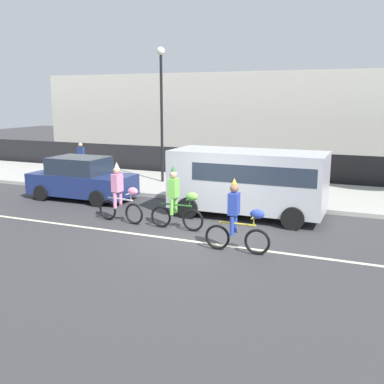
{
  "coord_description": "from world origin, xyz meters",
  "views": [
    {
      "loc": [
        4.51,
        -11.37,
        3.86
      ],
      "look_at": [
        -0.77,
        1.2,
        1.0
      ],
      "focal_mm": 42.0,
      "sensor_mm": 36.0,
      "label": 1
    }
  ],
  "objects_px": {
    "parade_cyclist_cobalt": "(238,220)",
    "parked_car_navy": "(81,179)",
    "parked_van_silver": "(250,178)",
    "parade_cyclist_pink": "(120,196)",
    "street_lamp_post": "(161,95)",
    "parade_cyclist_lime": "(177,202)",
    "pedestrian_onlooker": "(81,158)"
  },
  "relations": [
    {
      "from": "parade_cyclist_lime",
      "to": "parade_cyclist_cobalt",
      "type": "relative_size",
      "value": 1.0
    },
    {
      "from": "parked_van_silver",
      "to": "street_lamp_post",
      "type": "xyz_separation_m",
      "value": [
        -5.13,
        3.88,
        2.71
      ]
    },
    {
      "from": "parked_van_silver",
      "to": "pedestrian_onlooker",
      "type": "bearing_deg",
      "value": 158.88
    },
    {
      "from": "parked_van_silver",
      "to": "parade_cyclist_pink",
      "type": "bearing_deg",
      "value": -147.45
    },
    {
      "from": "parade_cyclist_pink",
      "to": "parked_van_silver",
      "type": "distance_m",
      "value": 4.22
    },
    {
      "from": "parade_cyclist_pink",
      "to": "parade_cyclist_cobalt",
      "type": "relative_size",
      "value": 1.0
    },
    {
      "from": "parade_cyclist_lime",
      "to": "parked_van_silver",
      "type": "distance_m",
      "value": 2.82
    },
    {
      "from": "parked_van_silver",
      "to": "parked_car_navy",
      "type": "relative_size",
      "value": 1.22
    },
    {
      "from": "pedestrian_onlooker",
      "to": "parked_car_navy",
      "type": "bearing_deg",
      "value": -53.57
    },
    {
      "from": "parade_cyclist_cobalt",
      "to": "street_lamp_post",
      "type": "distance_m",
      "value": 9.96
    },
    {
      "from": "parade_cyclist_pink",
      "to": "parked_car_navy",
      "type": "distance_m",
      "value": 3.92
    },
    {
      "from": "parked_van_silver",
      "to": "street_lamp_post",
      "type": "distance_m",
      "value": 6.98
    },
    {
      "from": "parked_car_navy",
      "to": "parade_cyclist_cobalt",
      "type": "bearing_deg",
      "value": -25.85
    },
    {
      "from": "parked_car_navy",
      "to": "street_lamp_post",
      "type": "relative_size",
      "value": 0.7
    },
    {
      "from": "parked_car_navy",
      "to": "parked_van_silver",
      "type": "bearing_deg",
      "value": -0.29
    },
    {
      "from": "parade_cyclist_cobalt",
      "to": "pedestrian_onlooker",
      "type": "xyz_separation_m",
      "value": [
        -10.05,
        7.17,
        0.17
      ]
    },
    {
      "from": "parade_cyclist_pink",
      "to": "parade_cyclist_cobalt",
      "type": "distance_m",
      "value": 4.43
    },
    {
      "from": "street_lamp_post",
      "to": "parade_cyclist_cobalt",
      "type": "bearing_deg",
      "value": -51.91
    },
    {
      "from": "parade_cyclist_pink",
      "to": "street_lamp_post",
      "type": "relative_size",
      "value": 0.33
    },
    {
      "from": "parade_cyclist_lime",
      "to": "pedestrian_onlooker",
      "type": "xyz_separation_m",
      "value": [
        -7.79,
        5.91,
        0.17
      ]
    },
    {
      "from": "parade_cyclist_pink",
      "to": "parked_car_navy",
      "type": "xyz_separation_m",
      "value": [
        -3.17,
        2.29,
        -0.06
      ]
    },
    {
      "from": "street_lamp_post",
      "to": "parade_cyclist_lime",
      "type": "bearing_deg",
      "value": -60.04
    },
    {
      "from": "parked_car_navy",
      "to": "pedestrian_onlooker",
      "type": "relative_size",
      "value": 2.53
    },
    {
      "from": "parade_cyclist_lime",
      "to": "parade_cyclist_pink",
      "type": "bearing_deg",
      "value": 178.82
    },
    {
      "from": "parked_van_silver",
      "to": "parked_car_navy",
      "type": "height_order",
      "value": "parked_van_silver"
    },
    {
      "from": "parade_cyclist_pink",
      "to": "parked_car_navy",
      "type": "height_order",
      "value": "parade_cyclist_pink"
    },
    {
      "from": "parade_cyclist_pink",
      "to": "pedestrian_onlooker",
      "type": "xyz_separation_m",
      "value": [
        -5.82,
        5.87,
        0.17
      ]
    },
    {
      "from": "street_lamp_post",
      "to": "pedestrian_onlooker",
      "type": "distance_m",
      "value": 5.17
    },
    {
      "from": "parked_van_silver",
      "to": "street_lamp_post",
      "type": "relative_size",
      "value": 0.85
    },
    {
      "from": "parade_cyclist_cobalt",
      "to": "parked_car_navy",
      "type": "xyz_separation_m",
      "value": [
        -7.41,
        3.59,
        -0.06
      ]
    },
    {
      "from": "parade_cyclist_cobalt",
      "to": "parked_van_silver",
      "type": "distance_m",
      "value": 3.65
    },
    {
      "from": "street_lamp_post",
      "to": "parked_car_navy",
      "type": "bearing_deg",
      "value": -112.31
    }
  ]
}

